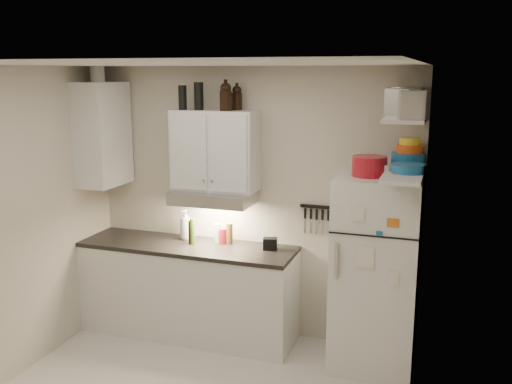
% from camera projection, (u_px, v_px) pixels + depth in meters
% --- Properties ---
extents(ceiling, '(3.20, 3.00, 0.02)m').
position_uv_depth(ceiling, '(178.00, 62.00, 3.84)').
color(ceiling, white).
rests_on(ceiling, ground).
extents(back_wall, '(3.20, 0.02, 2.60)m').
position_uv_depth(back_wall, '(252.00, 203.00, 5.51)').
color(back_wall, beige).
rests_on(back_wall, ground).
extents(left_wall, '(0.02, 3.00, 2.60)m').
position_uv_depth(left_wall, '(4.00, 228.00, 4.62)').
color(left_wall, beige).
rests_on(left_wall, ground).
extents(right_wall, '(0.02, 3.00, 2.60)m').
position_uv_depth(right_wall, '(413.00, 273.00, 3.61)').
color(right_wall, beige).
rests_on(right_wall, ground).
extents(base_cabinet, '(2.10, 0.60, 0.88)m').
position_uv_depth(base_cabinet, '(189.00, 291.00, 5.58)').
color(base_cabinet, silver).
rests_on(base_cabinet, floor).
extents(countertop, '(2.10, 0.62, 0.04)m').
position_uv_depth(countertop, '(188.00, 246.00, 5.48)').
color(countertop, black).
rests_on(countertop, base_cabinet).
extents(upper_cabinet, '(0.80, 0.33, 0.75)m').
position_uv_depth(upper_cabinet, '(216.00, 150.00, 5.34)').
color(upper_cabinet, silver).
rests_on(upper_cabinet, back_wall).
extents(side_cabinet, '(0.33, 0.55, 1.00)m').
position_uv_depth(side_cabinet, '(102.00, 134.00, 5.55)').
color(side_cabinet, silver).
rests_on(side_cabinet, left_wall).
extents(range_hood, '(0.76, 0.46, 0.12)m').
position_uv_depth(range_hood, '(214.00, 197.00, 5.37)').
color(range_hood, silver).
rests_on(range_hood, back_wall).
extents(fridge, '(0.70, 0.68, 1.70)m').
position_uv_depth(fridge, '(376.00, 274.00, 4.89)').
color(fridge, silver).
rests_on(fridge, floor).
extents(shelf_hi, '(0.30, 0.95, 0.03)m').
position_uv_depth(shelf_hi, '(407.00, 117.00, 4.42)').
color(shelf_hi, silver).
rests_on(shelf_hi, right_wall).
extents(shelf_lo, '(0.30, 0.95, 0.03)m').
position_uv_depth(shelf_lo, '(404.00, 173.00, 4.51)').
color(shelf_lo, silver).
rests_on(shelf_lo, right_wall).
extents(knife_strip, '(0.42, 0.02, 0.03)m').
position_uv_depth(knife_strip, '(322.00, 207.00, 5.26)').
color(knife_strip, black).
rests_on(knife_strip, back_wall).
extents(dutch_oven, '(0.33, 0.33, 0.17)m').
position_uv_depth(dutch_oven, '(369.00, 166.00, 4.70)').
color(dutch_oven, '#A7131F').
rests_on(dutch_oven, fridge).
extents(book_stack, '(0.24, 0.27, 0.08)m').
position_uv_depth(book_stack, '(402.00, 177.00, 4.47)').
color(book_stack, orange).
rests_on(book_stack, fridge).
extents(spice_jar, '(0.07, 0.07, 0.10)m').
position_uv_depth(spice_jar, '(388.00, 172.00, 4.61)').
color(spice_jar, silver).
rests_on(spice_jar, fridge).
extents(stock_pot, '(0.39, 0.39, 0.21)m').
position_uv_depth(stock_pot, '(404.00, 100.00, 4.72)').
color(stock_pot, silver).
rests_on(stock_pot, shelf_hi).
extents(tin_a, '(0.26, 0.25, 0.20)m').
position_uv_depth(tin_a, '(402.00, 102.00, 4.37)').
color(tin_a, '#AAAAAD').
rests_on(tin_a, shelf_hi).
extents(tin_b, '(0.23, 0.23, 0.20)m').
position_uv_depth(tin_b, '(414.00, 105.00, 4.06)').
color(tin_b, '#AAAAAD').
rests_on(tin_b, shelf_hi).
extents(bowl_teal, '(0.28, 0.28, 0.11)m').
position_uv_depth(bowl_teal, '(408.00, 159.00, 4.75)').
color(bowl_teal, '#1A5D90').
rests_on(bowl_teal, shelf_lo).
extents(bowl_orange, '(0.22, 0.22, 0.07)m').
position_uv_depth(bowl_orange, '(410.00, 149.00, 4.73)').
color(bowl_orange, '#D74D14').
rests_on(bowl_orange, bowl_teal).
extents(bowl_yellow, '(0.18, 0.18, 0.06)m').
position_uv_depth(bowl_yellow, '(410.00, 141.00, 4.72)').
color(bowl_yellow, yellow).
rests_on(bowl_yellow, bowl_orange).
extents(plates, '(0.29, 0.29, 0.07)m').
position_uv_depth(plates, '(408.00, 168.00, 4.44)').
color(plates, '#1A5D90').
rests_on(plates, shelf_lo).
extents(growler_a, '(0.12, 0.12, 0.26)m').
position_uv_depth(growler_a, '(226.00, 96.00, 5.13)').
color(growler_a, black).
rests_on(growler_a, upper_cabinet).
extents(growler_b, '(0.10, 0.10, 0.23)m').
position_uv_depth(growler_b, '(237.00, 98.00, 5.22)').
color(growler_b, black).
rests_on(growler_b, upper_cabinet).
extents(thermos_a, '(0.11, 0.11, 0.25)m').
position_uv_depth(thermos_a, '(199.00, 96.00, 5.24)').
color(thermos_a, black).
rests_on(thermos_a, upper_cabinet).
extents(thermos_b, '(0.10, 0.10, 0.22)m').
position_uv_depth(thermos_b, '(183.00, 98.00, 5.27)').
color(thermos_b, black).
rests_on(thermos_b, upper_cabinet).
extents(side_jar, '(0.17, 0.17, 0.18)m').
position_uv_depth(side_jar, '(97.00, 72.00, 5.41)').
color(side_jar, silver).
rests_on(side_jar, side_cabinet).
extents(soap_bottle, '(0.16, 0.16, 0.34)m').
position_uv_depth(soap_bottle, '(186.00, 223.00, 5.61)').
color(soap_bottle, silver).
rests_on(soap_bottle, countertop).
extents(pepper_mill, '(0.08, 0.08, 0.21)m').
position_uv_depth(pepper_mill, '(229.00, 234.00, 5.48)').
color(pepper_mill, brown).
rests_on(pepper_mill, countertop).
extents(oil_bottle, '(0.05, 0.05, 0.26)m').
position_uv_depth(oil_bottle, '(193.00, 231.00, 5.46)').
color(oil_bottle, '#3B6118').
rests_on(oil_bottle, countertop).
extents(vinegar_bottle, '(0.06, 0.06, 0.23)m').
position_uv_depth(vinegar_bottle, '(191.00, 232.00, 5.47)').
color(vinegar_bottle, black).
rests_on(vinegar_bottle, countertop).
extents(clear_bottle, '(0.08, 0.08, 0.19)m').
position_uv_depth(clear_bottle, '(217.00, 233.00, 5.52)').
color(clear_bottle, silver).
rests_on(clear_bottle, countertop).
extents(red_jar, '(0.09, 0.09, 0.15)m').
position_uv_depth(red_jar, '(223.00, 236.00, 5.49)').
color(red_jar, '#A7131F').
rests_on(red_jar, countertop).
extents(caddy, '(0.15, 0.12, 0.11)m').
position_uv_depth(caddy, '(270.00, 244.00, 5.31)').
color(caddy, black).
rests_on(caddy, countertop).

